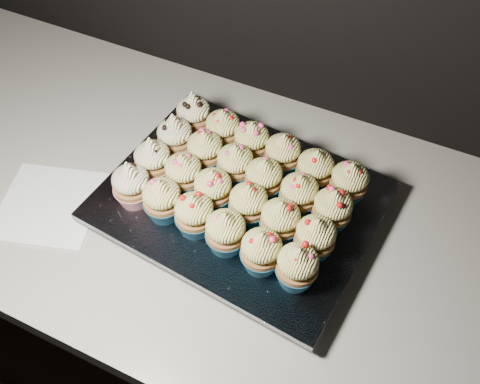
# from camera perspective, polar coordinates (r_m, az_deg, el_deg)

# --- Properties ---
(cabinet) EXTENTS (2.40, 0.60, 0.86)m
(cabinet) POSITION_cam_1_polar(r_m,az_deg,el_deg) (1.38, -9.07, -10.12)
(cabinet) COLOR black
(cabinet) RESTS_ON ground
(worktop) EXTENTS (2.44, 0.64, 0.04)m
(worktop) POSITION_cam_1_polar(r_m,az_deg,el_deg) (1.01, -12.23, 1.96)
(worktop) COLOR beige
(worktop) RESTS_ON cabinet
(napkin) EXTENTS (0.21, 0.21, 0.00)m
(napkin) POSITION_cam_1_polar(r_m,az_deg,el_deg) (0.98, -19.66, -1.32)
(napkin) COLOR white
(napkin) RESTS_ON worktop
(baking_tray) EXTENTS (0.43, 0.35, 0.02)m
(baking_tray) POSITION_cam_1_polar(r_m,az_deg,el_deg) (0.91, -0.00, -1.52)
(baking_tray) COLOR black
(baking_tray) RESTS_ON worktop
(foil_lining) EXTENTS (0.47, 0.38, 0.01)m
(foil_lining) POSITION_cam_1_polar(r_m,az_deg,el_deg) (0.89, -0.00, -0.87)
(foil_lining) COLOR silver
(foil_lining) RESTS_ON baking_tray
(cupcake_0) EXTENTS (0.06, 0.06, 0.10)m
(cupcake_0) POSITION_cam_1_polar(r_m,az_deg,el_deg) (0.87, -11.50, 0.81)
(cupcake_0) COLOR #A71728
(cupcake_0) RESTS_ON foil_lining
(cupcake_1) EXTENTS (0.06, 0.06, 0.08)m
(cupcake_1) POSITION_cam_1_polar(r_m,az_deg,el_deg) (0.85, -8.28, -0.78)
(cupcake_1) COLOR navy
(cupcake_1) RESTS_ON foil_lining
(cupcake_2) EXTENTS (0.06, 0.06, 0.08)m
(cupcake_2) POSITION_cam_1_polar(r_m,az_deg,el_deg) (0.82, -4.87, -2.37)
(cupcake_2) COLOR navy
(cupcake_2) RESTS_ON foil_lining
(cupcake_3) EXTENTS (0.06, 0.06, 0.08)m
(cupcake_3) POSITION_cam_1_polar(r_m,az_deg,el_deg) (0.80, -1.53, -4.25)
(cupcake_3) COLOR navy
(cupcake_3) RESTS_ON foil_lining
(cupcake_4) EXTENTS (0.06, 0.06, 0.08)m
(cupcake_4) POSITION_cam_1_polar(r_m,az_deg,el_deg) (0.78, 2.29, -6.30)
(cupcake_4) COLOR navy
(cupcake_4) RESTS_ON foil_lining
(cupcake_5) EXTENTS (0.06, 0.06, 0.08)m
(cupcake_5) POSITION_cam_1_polar(r_m,az_deg,el_deg) (0.78, 6.12, -7.87)
(cupcake_5) COLOR navy
(cupcake_5) RESTS_ON foil_lining
(cupcake_6) EXTENTS (0.06, 0.06, 0.10)m
(cupcake_6) POSITION_cam_1_polar(r_m,az_deg,el_deg) (0.90, -9.27, 3.38)
(cupcake_6) COLOR #A71728
(cupcake_6) RESTS_ON foil_lining
(cupcake_7) EXTENTS (0.06, 0.06, 0.08)m
(cupcake_7) POSITION_cam_1_polar(r_m,az_deg,el_deg) (0.88, -6.02, 1.97)
(cupcake_7) COLOR navy
(cupcake_7) RESTS_ON foil_lining
(cupcake_8) EXTENTS (0.06, 0.06, 0.08)m
(cupcake_8) POSITION_cam_1_polar(r_m,az_deg,el_deg) (0.85, -2.88, 0.27)
(cupcake_8) COLOR navy
(cupcake_8) RESTS_ON foil_lining
(cupcake_9) EXTENTS (0.06, 0.06, 0.08)m
(cupcake_9) POSITION_cam_1_polar(r_m,az_deg,el_deg) (0.83, 0.91, -1.29)
(cupcake_9) COLOR navy
(cupcake_9) RESTS_ON foil_lining
(cupcake_10) EXTENTS (0.06, 0.06, 0.08)m
(cupcake_10) POSITION_cam_1_polar(r_m,az_deg,el_deg) (0.82, 4.31, -3.05)
(cupcake_10) COLOR navy
(cupcake_10) RESTS_ON foil_lining
(cupcake_11) EXTENTS (0.06, 0.06, 0.08)m
(cupcake_11) POSITION_cam_1_polar(r_m,az_deg,el_deg) (0.80, 8.01, -4.83)
(cupcake_11) COLOR navy
(cupcake_11) RESTS_ON foil_lining
(cupcake_12) EXTENTS (0.06, 0.06, 0.10)m
(cupcake_12) POSITION_cam_1_polar(r_m,az_deg,el_deg) (0.93, -6.93, 5.87)
(cupcake_12) COLOR #A71728
(cupcake_12) RESTS_ON foil_lining
(cupcake_13) EXTENTS (0.06, 0.06, 0.08)m
(cupcake_13) POSITION_cam_1_polar(r_m,az_deg,el_deg) (0.91, -3.74, 4.41)
(cupcake_13) COLOR navy
(cupcake_13) RESTS_ON foil_lining
(cupcake_14) EXTENTS (0.06, 0.06, 0.08)m
(cupcake_14) POSITION_cam_1_polar(r_m,az_deg,el_deg) (0.88, -0.51, 2.96)
(cupcake_14) COLOR navy
(cupcake_14) RESTS_ON foil_lining
(cupcake_15) EXTENTS (0.06, 0.06, 0.08)m
(cupcake_15) POSITION_cam_1_polar(r_m,az_deg,el_deg) (0.87, 2.55, 1.42)
(cupcake_15) COLOR navy
(cupcake_15) RESTS_ON foil_lining
(cupcake_16) EXTENTS (0.06, 0.06, 0.08)m
(cupcake_16) POSITION_cam_1_polar(r_m,az_deg,el_deg) (0.85, 6.29, -0.23)
(cupcake_16) COLOR navy
(cupcake_16) RESTS_ON foil_lining
(cupcake_17) EXTENTS (0.06, 0.06, 0.08)m
(cupcake_17) POSITION_cam_1_polar(r_m,az_deg,el_deg) (0.84, 9.80, -1.85)
(cupcake_17) COLOR navy
(cupcake_17) RESTS_ON foil_lining
(cupcake_18) EXTENTS (0.06, 0.06, 0.10)m
(cupcake_18) POSITION_cam_1_polar(r_m,az_deg,el_deg) (0.97, -4.96, 8.23)
(cupcake_18) COLOR #A71728
(cupcake_18) RESTS_ON foil_lining
(cupcake_19) EXTENTS (0.06, 0.06, 0.08)m
(cupcake_19) POSITION_cam_1_polar(r_m,az_deg,el_deg) (0.94, -1.82, 6.69)
(cupcake_19) COLOR navy
(cupcake_19) RESTS_ON foil_lining
(cupcake_20) EXTENTS (0.06, 0.06, 0.08)m
(cupcake_20) POSITION_cam_1_polar(r_m,az_deg,el_deg) (0.92, 1.26, 5.38)
(cupcake_20) COLOR navy
(cupcake_20) RESTS_ON foil_lining
(cupcake_21) EXTENTS (0.06, 0.06, 0.08)m
(cupcake_21) POSITION_cam_1_polar(r_m,az_deg,el_deg) (0.90, 4.59, 4.07)
(cupcake_21) COLOR navy
(cupcake_21) RESTS_ON foil_lining
(cupcake_22) EXTENTS (0.06, 0.06, 0.08)m
(cupcake_22) POSITION_cam_1_polar(r_m,az_deg,el_deg) (0.89, 7.98, 2.37)
(cupcake_22) COLOR navy
(cupcake_22) RESTS_ON foil_lining
(cupcake_23) EXTENTS (0.06, 0.06, 0.08)m
(cupcake_23) POSITION_cam_1_polar(r_m,az_deg,el_deg) (0.88, 11.53, 1.00)
(cupcake_23) COLOR navy
(cupcake_23) RESTS_ON foil_lining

